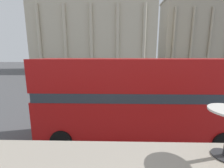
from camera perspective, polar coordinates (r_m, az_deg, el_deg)
double_decker_bus at (r=8.05m, az=10.14°, el=-4.51°), size 10.42×2.68×4.38m
plaza_building_left at (r=48.10m, az=-6.61°, el=17.93°), size 34.97×14.30×21.00m
plaza_building_right at (r=67.70m, az=28.64°, el=16.21°), size 24.14×11.46×24.66m
traffic_light_near at (r=12.38m, az=-0.41°, el=2.38°), size 0.42×0.24×4.19m
traffic_light_mid at (r=19.52m, az=8.32°, el=4.21°), size 0.42×0.24×3.53m
car_maroon at (r=23.18m, az=-15.41°, el=0.94°), size 4.20×1.93×1.35m
pedestrian_red at (r=27.32m, az=8.35°, el=3.17°), size 0.32×0.32×1.63m
pedestrian_yellow at (r=15.32m, az=-4.62°, el=-2.87°), size 0.32×0.32×1.60m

